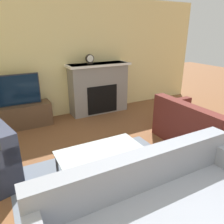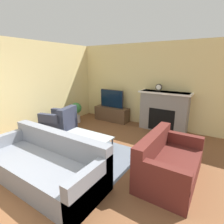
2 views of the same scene
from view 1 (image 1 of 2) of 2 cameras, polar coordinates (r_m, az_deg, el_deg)
wall_back at (r=5.28m, az=-13.33°, el=13.31°), size 7.81×0.06×2.70m
area_rug at (r=3.21m, az=-1.83°, el=-17.32°), size 2.40×1.77×0.00m
fireplace at (r=5.46m, az=-3.53°, el=6.44°), size 1.55×0.50×1.23m
tv_stand at (r=5.05m, az=-22.81°, el=-1.01°), size 1.28×0.43×0.50m
tv at (r=4.89m, az=-23.74°, el=5.25°), size 0.93×0.06×0.65m
couch_sectional at (r=2.38m, az=12.36°, el=-25.34°), size 2.36×0.98×0.82m
couch_loveseat at (r=4.23m, az=21.12°, el=-4.34°), size 0.88×1.50×0.82m
coffee_table at (r=3.11m, az=-3.13°, el=-10.50°), size 1.20×0.57×0.41m
mantel_clock at (r=5.25m, az=-5.85°, el=13.61°), size 0.19×0.07×0.22m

